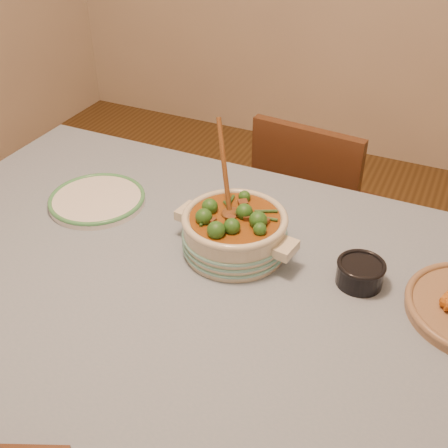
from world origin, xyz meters
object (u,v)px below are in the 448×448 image
object	(u,v)px
dining_table	(202,307)
white_plate	(97,200)
condiment_bowl	(360,272)
stew_casserole	(235,229)
chair_far	(311,207)

from	to	relation	value
dining_table	white_plate	distance (m)	0.46
condiment_bowl	stew_casserole	bearing A→B (deg)	-178.15
white_plate	chair_far	distance (m)	0.85
white_plate	condiment_bowl	distance (m)	0.75
condiment_bowl	chair_far	world-z (taller)	chair_far
white_plate	chair_far	xyz separation A→B (m)	(0.44, 0.66, -0.30)
stew_casserole	chair_far	size ratio (longest dim) A/B	0.40
white_plate	dining_table	bearing A→B (deg)	-21.90
dining_table	condiment_bowl	xyz separation A→B (m)	(0.34, 0.14, 0.12)
dining_table	white_plate	xyz separation A→B (m)	(-0.41, 0.17, 0.10)
condiment_bowl	chair_far	bearing A→B (deg)	114.21
stew_casserole	chair_far	world-z (taller)	stew_casserole
dining_table	condiment_bowl	bearing A→B (deg)	22.94
dining_table	white_plate	bearing A→B (deg)	158.10
stew_casserole	chair_far	bearing A→B (deg)	89.83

